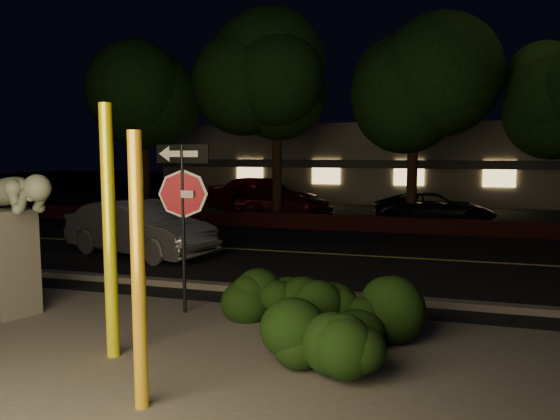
# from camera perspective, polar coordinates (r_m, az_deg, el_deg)

# --- Properties ---
(ground) EXTENTS (90.00, 90.00, 0.00)m
(ground) POSITION_cam_1_polar(r_m,az_deg,el_deg) (17.15, 4.62, -2.68)
(ground) COLOR black
(ground) RESTS_ON ground
(patio) EXTENTS (14.00, 6.00, 0.02)m
(patio) POSITION_cam_1_polar(r_m,az_deg,el_deg) (7.09, -14.76, -15.92)
(patio) COLOR #4C4944
(patio) RESTS_ON ground
(road) EXTENTS (80.00, 8.00, 0.01)m
(road) POSITION_cam_1_polar(r_m,az_deg,el_deg) (14.27, 2.14, -4.47)
(road) COLOR black
(road) RESTS_ON ground
(lane_marking) EXTENTS (80.00, 0.12, 0.00)m
(lane_marking) POSITION_cam_1_polar(r_m,az_deg,el_deg) (14.27, 2.14, -4.42)
(lane_marking) COLOR #BFBF4C
(lane_marking) RESTS_ON road
(curb) EXTENTS (80.00, 0.25, 0.12)m
(curb) POSITION_cam_1_polar(r_m,az_deg,el_deg) (10.43, -3.51, -8.19)
(curb) COLOR #4C4944
(curb) RESTS_ON ground
(brick_wall) EXTENTS (40.00, 0.35, 0.50)m
(brick_wall) POSITION_cam_1_polar(r_m,az_deg,el_deg) (18.38, 5.46, -1.31)
(brick_wall) COLOR #3F1415
(brick_wall) RESTS_ON ground
(parking_lot) EXTENTS (40.00, 12.00, 0.01)m
(parking_lot) POSITION_cam_1_polar(r_m,az_deg,el_deg) (23.99, 8.06, -0.16)
(parking_lot) COLOR black
(parking_lot) RESTS_ON ground
(building) EXTENTS (22.00, 10.20, 4.00)m
(building) POSITION_cam_1_polar(r_m,az_deg,el_deg) (31.77, 10.24, 4.97)
(building) COLOR gray
(building) RESTS_ON ground
(tree_far_a) EXTENTS (4.60, 4.60, 7.43)m
(tree_far_a) POSITION_cam_1_polar(r_m,az_deg,el_deg) (22.85, -14.14, 12.81)
(tree_far_a) COLOR black
(tree_far_a) RESTS_ON ground
(tree_far_b) EXTENTS (5.20, 5.20, 8.41)m
(tree_far_b) POSITION_cam_1_polar(r_m,az_deg,el_deg) (20.94, -0.32, 15.58)
(tree_far_b) COLOR black
(tree_far_b) RESTS_ON ground
(tree_far_c) EXTENTS (4.80, 4.80, 7.84)m
(tree_far_c) POSITION_cam_1_polar(r_m,az_deg,el_deg) (19.64, 13.93, 14.87)
(tree_far_c) COLOR black
(tree_far_c) RESTS_ON ground
(yellow_pole_left) EXTENTS (0.16, 0.16, 3.24)m
(yellow_pole_left) POSITION_cam_1_polar(r_m,az_deg,el_deg) (7.21, -17.40, -2.32)
(yellow_pole_left) COLOR yellow
(yellow_pole_left) RESTS_ON ground
(yellow_pole_right) EXTENTS (0.14, 0.14, 2.86)m
(yellow_pole_right) POSITION_cam_1_polar(r_m,az_deg,el_deg) (5.71, -14.59, -6.41)
(yellow_pole_right) COLOR yellow
(yellow_pole_right) RESTS_ON ground
(signpost) EXTENTS (0.93, 0.11, 2.75)m
(signpost) POSITION_cam_1_polar(r_m,az_deg,el_deg) (8.87, -10.13, 1.62)
(signpost) COLOR black
(signpost) RESTS_ON ground
(sculpture) EXTENTS (2.13, 1.24, 2.31)m
(sculpture) POSITION_cam_1_polar(r_m,az_deg,el_deg) (9.68, -26.45, -1.73)
(sculpture) COLOR #4C4944
(sculpture) RESTS_ON ground
(hedge_center) EXTENTS (1.82, 1.03, 0.90)m
(hedge_center) POSITION_cam_1_polar(r_m,az_deg,el_deg) (8.72, -0.19, -8.43)
(hedge_center) COLOR black
(hedge_center) RESTS_ON ground
(hedge_right) EXTENTS (1.73, 0.99, 1.10)m
(hedge_right) POSITION_cam_1_polar(r_m,az_deg,el_deg) (7.67, 7.43, -9.77)
(hedge_right) COLOR black
(hedge_right) RESTS_ON ground
(hedge_far_right) EXTENTS (1.59, 1.29, 0.95)m
(hedge_far_right) POSITION_cam_1_polar(r_m,az_deg,el_deg) (6.67, 4.29, -12.88)
(hedge_far_right) COLOR black
(hedge_far_right) RESTS_ON ground
(silver_sedan) EXTENTS (4.49, 2.69, 1.40)m
(silver_sedan) POSITION_cam_1_polar(r_m,az_deg,el_deg) (14.25, -14.48, -1.86)
(silver_sedan) COLOR #B1B1B6
(silver_sedan) RESTS_ON ground
(parked_car_red) EXTENTS (4.96, 2.50, 1.62)m
(parked_car_red) POSITION_cam_1_polar(r_m,az_deg,el_deg) (23.00, -1.77, 1.64)
(parked_car_red) COLOR maroon
(parked_car_red) RESTS_ON ground
(parked_car_darkred) EXTENTS (4.53, 3.20, 1.22)m
(parked_car_darkred) POSITION_cam_1_polar(r_m,az_deg,el_deg) (21.83, 0.15, 0.87)
(parked_car_darkred) COLOR #390B13
(parked_car_darkred) RESTS_ON ground
(parked_car_dark) EXTENTS (4.39, 2.38, 1.17)m
(parked_car_dark) POSITION_cam_1_polar(r_m,az_deg,el_deg) (20.13, 15.77, 0.10)
(parked_car_dark) COLOR black
(parked_car_dark) RESTS_ON ground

